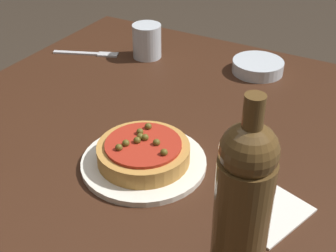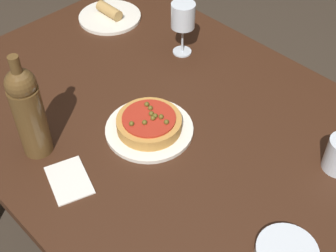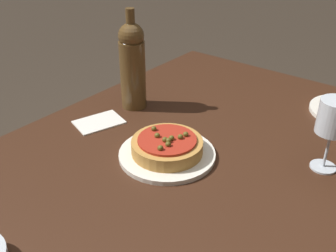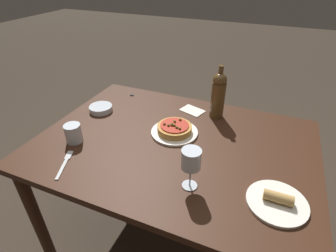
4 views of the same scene
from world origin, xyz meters
name	(u,v)px [view 3 (image 3 of 4)]	position (x,y,z in m)	size (l,w,h in m)	color
dining_table	(194,190)	(0.00, 0.00, 0.68)	(1.35, 0.97, 0.77)	#381E11
dinner_plate	(167,154)	(0.03, -0.07, 0.78)	(0.24, 0.24, 0.01)	white
pizza	(167,146)	(0.03, -0.07, 0.81)	(0.18, 0.18, 0.05)	#BC843D
wine_glass	(334,119)	(-0.17, 0.26, 0.91)	(0.08, 0.08, 0.18)	silver
wine_bottle	(132,64)	(-0.13, -0.33, 0.91)	(0.08, 0.08, 0.30)	brown
paper_napkin	(99,122)	(0.02, -0.33, 0.78)	(0.16, 0.13, 0.00)	silver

